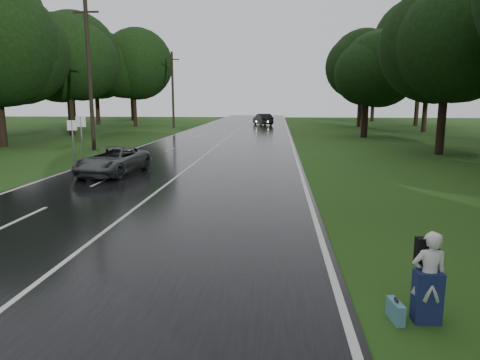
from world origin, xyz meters
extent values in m
plane|color=#254A15|center=(0.00, 0.00, 0.00)|extent=(160.00, 160.00, 0.00)
cube|color=black|center=(0.00, 20.00, 0.02)|extent=(12.00, 140.00, 0.04)
cube|color=silver|center=(0.00, 20.00, 0.04)|extent=(0.12, 140.00, 0.01)
imported|color=#55595A|center=(-3.23, 9.85, 0.68)|extent=(2.69, 4.87, 1.29)
imported|color=black|center=(2.53, 51.25, 0.83)|extent=(3.12, 5.11, 1.59)
imported|color=silver|center=(7.09, -3.34, 0.77)|extent=(0.58, 0.39, 1.53)
cube|color=#17204E|center=(7.09, -3.34, 0.43)|extent=(0.44, 0.31, 0.86)
cube|color=black|center=(7.10, -3.12, 1.10)|extent=(0.36, 0.20, 0.49)
cube|color=teal|center=(6.61, -3.36, 0.17)|extent=(0.21, 0.49, 0.34)
camera|label=1|loc=(4.64, -10.10, 3.57)|focal=32.39mm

